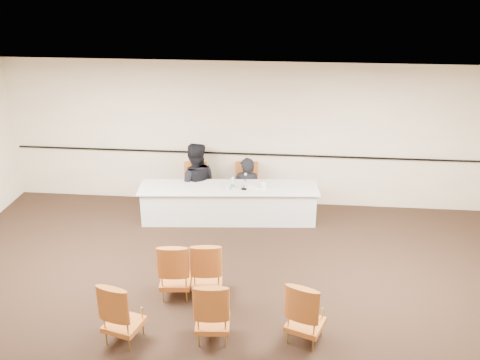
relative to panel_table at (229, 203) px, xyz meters
name	(u,v)px	position (x,y,z in m)	size (l,w,h in m)	color
floor	(223,316)	(0.27, -3.11, -0.35)	(10.00, 10.00, 0.00)	black
ceiling	(220,119)	(0.27, -3.11, 2.65)	(10.00, 10.00, 0.00)	silver
wall_back	(246,135)	(0.27, 0.89, 1.15)	(10.00, 0.04, 3.00)	beige
wall_rail	(246,154)	(0.27, 0.85, 0.75)	(9.80, 0.04, 0.03)	black
panel_table	(229,203)	(0.00, 0.00, 0.00)	(3.50, 0.82, 0.70)	silver
panelist_main	(247,194)	(0.31, 0.56, -0.04)	(0.59, 0.39, 1.63)	black
panelist_main_chair	(247,187)	(0.31, 0.56, 0.12)	(0.50, 0.50, 0.95)	#A4511D
panelist_second	(195,186)	(-0.75, 0.47, 0.13)	(0.92, 0.72, 1.89)	black
panelist_second_chair	(195,187)	(-0.75, 0.47, 0.12)	(0.50, 0.50, 0.95)	#A4511D
papers	(256,187)	(0.53, 0.05, 0.35)	(0.30, 0.22, 0.00)	white
microphone	(244,183)	(0.31, -0.08, 0.50)	(0.10, 0.21, 0.29)	black
water_bottle	(233,183)	(0.08, -0.04, 0.47)	(0.07, 0.07, 0.24)	#177681
drinking_glass	(227,188)	(-0.01, -0.14, 0.40)	(0.06, 0.06, 0.10)	silver
coffee_cup	(264,186)	(0.69, 0.00, 0.41)	(0.08, 0.08, 0.13)	white
aud_chair_front_left	(175,269)	(-0.52, -2.66, 0.12)	(0.50, 0.50, 0.95)	#A4511D
aud_chair_front_mid	(207,268)	(-0.04, -2.58, 0.12)	(0.50, 0.50, 0.95)	#A4511D
aud_chair_back_left	(123,310)	(-1.00, -3.75, 0.12)	(0.50, 0.50, 0.95)	#A4511D
aud_chair_back_mid	(212,309)	(0.20, -3.61, 0.12)	(0.50, 0.50, 0.95)	#A4511D
aud_chair_back_right	(306,311)	(1.46, -3.52, 0.12)	(0.50, 0.50, 0.95)	#A4511D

